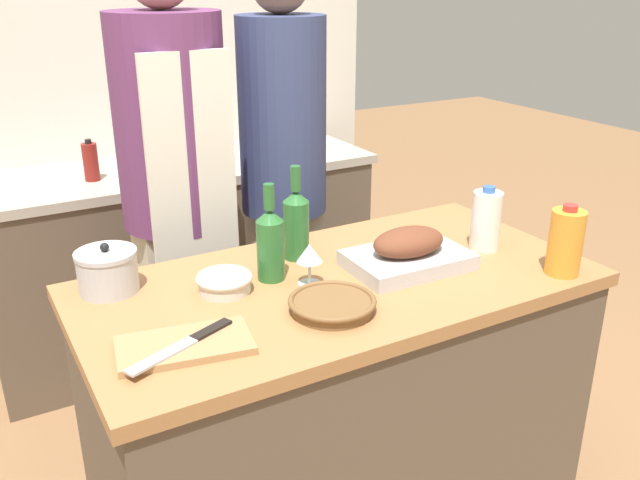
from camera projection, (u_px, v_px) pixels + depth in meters
The scene contains 19 objects.
kitchen_island at pixel (338, 413), 2.06m from camera, with size 1.44×0.72×0.90m.
back_counter at pixel (183, 256), 3.20m from camera, with size 1.78×0.60×0.89m.
back_wall at pixel (145, 68), 3.18m from camera, with size 2.28×0.10×2.55m.
roasting_pan at pixel (408, 253), 1.95m from camera, with size 0.35×0.24×0.12m.
wicker_basket at pixel (332, 304), 1.70m from camera, with size 0.22×0.22×0.04m.
cutting_board at pixel (185, 345), 1.54m from camera, with size 0.33×0.22×0.02m.
stock_pot at pixel (107, 271), 1.80m from camera, with size 0.16×0.16×0.14m.
mixing_bowl at pixel (224, 282), 1.81m from camera, with size 0.15×0.15×0.05m.
juice_jug at pixel (566, 242), 1.89m from camera, with size 0.09×0.09×0.21m.
milk_jug at pixel (486, 220), 2.06m from camera, with size 0.09×0.09×0.20m.
wine_bottle_green at pixel (296, 222), 1.99m from camera, with size 0.08×0.08×0.28m.
wine_bottle_dark at pixel (270, 242), 1.85m from camera, with size 0.08×0.08×0.28m.
wine_glass_left at pixel (309, 255), 1.82m from camera, with size 0.07×0.07×0.12m.
knife_chef at pixel (185, 344), 1.52m from camera, with size 0.28×0.14×0.01m.
stand_mixer at pixel (284, 118), 3.26m from camera, with size 0.18×0.14×0.36m.
condiment_bottle_tall at pixel (91, 162), 2.78m from camera, with size 0.06×0.06×0.17m.
condiment_bottle_short at pixel (273, 145), 3.07m from camera, with size 0.05×0.05×0.17m.
person_cook_aproned at pixel (177, 188), 2.37m from camera, with size 0.38×0.38×1.79m.
person_cook_guest at pixel (284, 174), 2.54m from camera, with size 0.32×0.32×1.77m.
Camera 1 is at (-0.89, -1.46, 1.70)m, focal length 38.00 mm.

